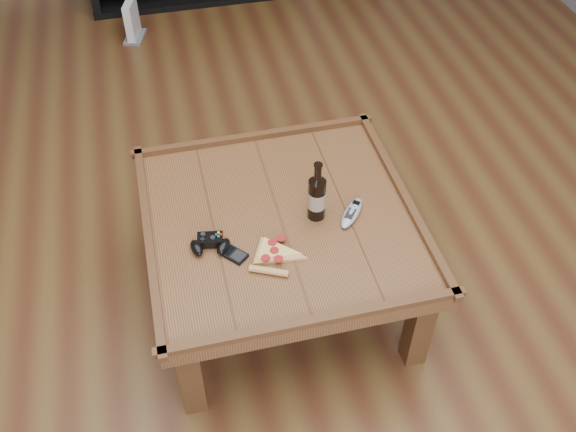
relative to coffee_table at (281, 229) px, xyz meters
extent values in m
plane|color=#4A2715|center=(0.00, 0.00, -0.39)|extent=(6.00, 6.00, 0.00)
cube|color=#512717|center=(0.00, 0.00, 0.03)|extent=(1.00, 1.00, 0.06)
cube|color=#412011|center=(-0.42, -0.42, -0.20)|extent=(0.08, 0.08, 0.39)
cube|color=#412011|center=(0.42, -0.42, -0.20)|extent=(0.08, 0.08, 0.39)
cube|color=#412011|center=(-0.42, 0.42, -0.20)|extent=(0.08, 0.08, 0.39)
cube|color=#412011|center=(0.42, 0.42, -0.20)|extent=(0.08, 0.08, 0.39)
cube|color=#412011|center=(0.00, 0.48, 0.07)|extent=(1.03, 0.03, 0.03)
cube|color=#412011|center=(0.00, -0.48, 0.07)|extent=(1.03, 0.03, 0.03)
cube|color=#412011|center=(0.48, 0.00, 0.07)|extent=(0.03, 1.03, 0.03)
cube|color=#412011|center=(-0.48, 0.00, 0.07)|extent=(0.03, 1.03, 0.03)
cylinder|color=black|center=(0.13, -0.02, 0.15)|extent=(0.07, 0.07, 0.17)
cone|color=black|center=(0.13, -0.02, 0.25)|extent=(0.06, 0.06, 0.03)
cylinder|color=black|center=(0.13, -0.02, 0.28)|extent=(0.03, 0.03, 0.06)
cylinder|color=black|center=(0.13, -0.02, 0.31)|extent=(0.03, 0.03, 0.01)
cylinder|color=tan|center=(0.13, -0.02, 0.15)|extent=(0.07, 0.07, 0.07)
cube|color=black|center=(-0.27, -0.07, 0.08)|extent=(0.10, 0.07, 0.03)
ellipsoid|color=black|center=(-0.32, -0.09, 0.08)|extent=(0.06, 0.08, 0.04)
ellipsoid|color=black|center=(-0.23, -0.11, 0.08)|extent=(0.07, 0.09, 0.04)
cylinder|color=black|center=(-0.29, -0.05, 0.10)|extent=(0.02, 0.02, 0.01)
cylinder|color=black|center=(-0.26, -0.08, 0.10)|extent=(0.02, 0.02, 0.01)
cylinder|color=yellow|center=(-0.24, -0.06, 0.10)|extent=(0.01, 0.01, 0.01)
cylinder|color=red|center=(-0.23, -0.07, 0.10)|extent=(0.01, 0.01, 0.01)
cylinder|color=#0C33CC|center=(-0.25, -0.06, 0.10)|extent=(0.01, 0.01, 0.01)
cylinder|color=#0C9919|center=(-0.24, -0.07, 0.10)|extent=(0.01, 0.01, 0.01)
cylinder|color=tan|center=(-0.10, -0.25, 0.07)|extent=(0.13, 0.08, 0.02)
cylinder|color=#AE1B16|center=(-0.10, -0.19, 0.08)|extent=(0.03, 0.03, 0.00)
cylinder|color=#AE1B16|center=(-0.06, -0.21, 0.08)|extent=(0.03, 0.03, 0.00)
cylinder|color=#AE1B16|center=(-0.06, -0.17, 0.08)|extent=(0.03, 0.03, 0.00)
cylinder|color=#AE1B16|center=(-0.06, -0.13, 0.08)|extent=(0.03, 0.03, 0.00)
cylinder|color=#AE1B16|center=(-0.02, -0.12, 0.08)|extent=(0.03, 0.03, 0.00)
cube|color=black|center=(-0.20, -0.14, 0.07)|extent=(0.11, 0.11, 0.01)
cube|color=black|center=(-0.22, -0.12, 0.07)|extent=(0.06, 0.06, 0.00)
cube|color=black|center=(-0.19, -0.16, 0.07)|extent=(0.06, 0.06, 0.00)
ellipsoid|color=#A0A6AE|center=(0.26, -0.05, 0.07)|extent=(0.15, 0.17, 0.02)
cube|color=black|center=(0.29, -0.01, 0.08)|extent=(0.03, 0.03, 0.00)
cube|color=black|center=(0.25, -0.06, 0.08)|extent=(0.06, 0.06, 0.00)
cube|color=slate|center=(-0.45, 2.24, -0.38)|extent=(0.16, 0.22, 0.02)
cube|color=white|center=(-0.45, 2.24, -0.26)|extent=(0.10, 0.18, 0.23)
camera|label=1|loc=(-0.36, -1.62, 1.77)|focal=40.00mm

